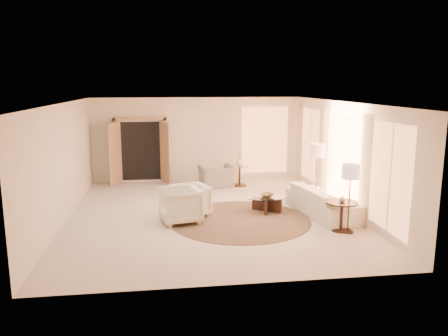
{
  "coord_description": "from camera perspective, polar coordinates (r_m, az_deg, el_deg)",
  "views": [
    {
      "loc": [
        -1.11,
        -10.6,
        3.26
      ],
      "look_at": [
        0.4,
        0.4,
        1.1
      ],
      "focal_mm": 35.0,
      "sensor_mm": 36.0,
      "label": 1
    }
  ],
  "objects": [
    {
      "name": "floor_lamp_near",
      "position": [
        11.84,
        12.09,
        1.9
      ],
      "size": [
        0.41,
        0.41,
        1.69
      ],
      "rotation": [
        0.0,
        0.0,
        -0.37
      ],
      "color": "black",
      "rests_on": "room"
    },
    {
      "name": "side_table",
      "position": [
        14.05,
        2.04,
        -0.72
      ],
      "size": [
        0.58,
        0.58,
        0.67
      ],
      "rotation": [
        0.0,
        0.0,
        -0.06
      ],
      "color": "black",
      "rests_on": "room"
    },
    {
      "name": "window_back_corner",
      "position": [
        15.06,
        5.35,
        3.68
      ],
      "size": [
        1.7,
        0.1,
        2.4
      ],
      "primitive_type": null,
      "color": "#F09660",
      "rests_on": "room"
    },
    {
      "name": "side_vase",
      "position": [
        13.98,
        2.05,
        0.84
      ],
      "size": [
        0.27,
        0.27,
        0.26
      ],
      "primitive_type": "imported",
      "rotation": [
        0.0,
        0.0,
        0.07
      ],
      "color": "white",
      "rests_on": "side_table"
    },
    {
      "name": "sofa",
      "position": [
        11.25,
        12.75,
        -4.27
      ],
      "size": [
        1.32,
        2.5,
        0.69
      ],
      "primitive_type": "imported",
      "rotation": [
        0.0,
        0.0,
        1.74
      ],
      "color": "white",
      "rests_on": "room"
    },
    {
      "name": "room",
      "position": [
        10.82,
        -1.81,
        1.09
      ],
      "size": [
        7.04,
        8.04,
        2.83
      ],
      "color": "beige",
      "rests_on": "ground"
    },
    {
      "name": "windows_right",
      "position": [
        11.78,
        15.07,
        1.3
      ],
      "size": [
        0.1,
        6.4,
        2.4
      ],
      "primitive_type": null,
      "color": "#F09660",
      "rests_on": "room"
    },
    {
      "name": "armchair_right",
      "position": [
        10.42,
        -5.75,
        -4.62
      ],
      "size": [
        0.99,
        1.04,
        0.92
      ],
      "primitive_type": "imported",
      "rotation": [
        0.0,
        0.0,
        -1.38
      ],
      "color": "white",
      "rests_on": "room"
    },
    {
      "name": "end_vase",
      "position": [
        10.06,
        15.19,
        -3.9
      ],
      "size": [
        0.17,
        0.17,
        0.15
      ],
      "primitive_type": "imported",
      "rotation": [
        0.0,
        0.0,
        0.18
      ],
      "color": "white",
      "rests_on": "end_table"
    },
    {
      "name": "accent_chair",
      "position": [
        13.89,
        -0.94,
        -0.64
      ],
      "size": [
        1.13,
        0.83,
        0.91
      ],
      "primitive_type": "imported",
      "rotation": [
        0.0,
        0.0,
        3.29
      ],
      "color": "gray",
      "rests_on": "room"
    },
    {
      "name": "french_doors",
      "position": [
        14.6,
        -10.83,
        2.18
      ],
      "size": [
        1.95,
        0.66,
        2.16
      ],
      "color": "tan",
      "rests_on": "room"
    },
    {
      "name": "curtains_right",
      "position": [
        12.6,
        13.27,
        1.76
      ],
      "size": [
        0.06,
        5.2,
        2.6
      ],
      "primitive_type": null,
      "color": "beige",
      "rests_on": "room"
    },
    {
      "name": "area_rug",
      "position": [
        10.65,
        2.12,
        -6.79
      ],
      "size": [
        4.38,
        4.38,
        0.01
      ],
      "primitive_type": "cylinder",
      "rotation": [
        0.0,
        0.0,
        0.36
      ],
      "color": "#3C291E",
      "rests_on": "room"
    },
    {
      "name": "armchair_left",
      "position": [
        10.94,
        -4.47,
        -4.03
      ],
      "size": [
        1.01,
        1.04,
        0.86
      ],
      "primitive_type": "imported",
      "rotation": [
        0.0,
        0.0,
        -1.24
      ],
      "color": "white",
      "rests_on": "room"
    },
    {
      "name": "coffee_table",
      "position": [
        11.31,
        5.62,
        -4.48
      ],
      "size": [
        1.36,
        1.36,
        0.4
      ],
      "rotation": [
        0.0,
        0.0,
        0.31
      ],
      "color": "black",
      "rests_on": "room"
    },
    {
      "name": "end_table",
      "position": [
        10.13,
        15.11,
        -5.43
      ],
      "size": [
        0.71,
        0.71,
        0.67
      ],
      "rotation": [
        0.0,
        0.0,
        -0.09
      ],
      "color": "black",
      "rests_on": "room"
    },
    {
      "name": "bowl",
      "position": [
        11.26,
        5.63,
        -3.55
      ],
      "size": [
        0.43,
        0.43,
        0.08
      ],
      "primitive_type": "imported",
      "rotation": [
        0.0,
        0.0,
        0.39
      ],
      "color": "brown",
      "rests_on": "coffee_table"
    },
    {
      "name": "floor_lamp_far",
      "position": [
        9.85,
        16.21,
        -0.85
      ],
      "size": [
        0.37,
        0.37,
        1.54
      ],
      "rotation": [
        0.0,
        0.0,
        0.11
      ],
      "color": "black",
      "rests_on": "room"
    }
  ]
}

